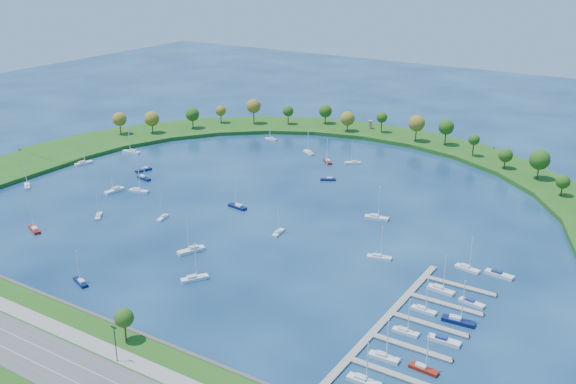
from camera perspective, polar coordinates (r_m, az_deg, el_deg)
The scene contains 39 objects.
ground at distance 272.94m, azimuth -1.45°, elevation -0.90°, with size 700.00×700.00×0.00m, color #081F45.
south_shoreline at distance 194.03m, azimuth -22.51°, elevation -11.93°, with size 420.00×43.10×11.60m.
breakwater at distance 335.34m, azimuth -3.42°, elevation 3.42°, with size 286.74×247.64×2.00m.
breakwater_trees at distance 348.61m, azimuth 4.36°, elevation 5.68°, with size 241.87×87.50×14.52m.
harbor_tower at distance 377.32m, azimuth 7.11°, elevation 5.81°, with size 2.60×2.60×4.78m.
dock_system at distance 188.62m, azimuth 10.13°, elevation -11.74°, with size 24.28×82.00×1.60m.
moored_boat_0 at distance 243.36m, azimuth -0.85°, elevation -3.46°, with size 3.10×7.47×10.65m.
moored_boat_1 at distance 213.38m, azimuth -8.10°, elevation -7.34°, with size 6.80×8.73×12.92m.
moored_boat_2 at distance 231.94m, azimuth -8.35°, elevation -4.94°, with size 6.52×9.99×14.32m.
moored_boat_3 at distance 293.76m, azimuth -14.77°, elevation 0.19°, with size 3.53×9.41×13.51m.
moored_boat_4 at distance 298.48m, azimuth 3.49°, elevation 1.17°, with size 6.98×5.22×10.23m.
moored_boat_5 at distance 261.01m, azimuth -10.79°, elevation -2.12°, with size 3.17×6.81×9.66m.
moored_boat_6 at distance 346.42m, azimuth -13.36°, elevation 3.45°, with size 9.78×4.32×13.90m.
moored_boat_7 at distance 267.42m, azimuth -4.39°, elevation -1.21°, with size 8.86×3.53×12.67m.
moored_boat_8 at distance 311.53m, azimuth -21.62°, elevation 0.55°, with size 7.55×6.24×11.36m.
moored_boat_9 at distance 323.01m, azimuth 3.43°, elevation 2.72°, with size 7.51×7.30×12.03m.
moored_boat_10 at distance 219.37m, azimuth -17.49°, elevation -7.35°, with size 7.89×4.64×11.20m.
moored_boat_11 at distance 263.44m, azimuth -21.08°, elevation -2.97°, with size 8.72×5.38×12.42m.
moored_boat_12 at distance 317.60m, azimuth -12.38°, elevation 1.94°, with size 4.35×8.13×11.51m.
moored_boat_13 at distance 258.32m, azimuth 7.65°, elevation -2.15°, with size 9.63×4.61×13.65m.
moored_boat_14 at distance 360.22m, azimuth -1.49°, elevation 4.65°, with size 6.94×2.20×10.10m.
moored_boat_15 at distance 336.60m, azimuth 1.80°, elevation 3.49°, with size 8.14×6.00×11.90m.
moored_boat_16 at distance 306.51m, azimuth -12.36°, elevation 1.25°, with size 8.17×3.76×11.60m.
moored_boat_17 at distance 226.90m, azimuth 7.88°, elevation -5.54°, with size 8.61×4.65×12.19m.
moored_boat_18 at distance 334.76m, azimuth -17.27°, elevation 2.45°, with size 4.59×9.07×12.84m.
moored_boat_19 at distance 322.17m, azimuth 5.64°, elevation 2.60°, with size 7.53×6.28×11.35m.
moored_boat_20 at distance 268.31m, azimuth -16.06°, elevation -1.94°, with size 5.99×6.74×10.39m.
moored_boat_21 at distance 290.82m, azimuth -12.80°, elevation 0.16°, with size 9.10×4.66×12.88m.
docked_boat_0 at distance 167.93m, azimuth 6.55°, elevation -15.83°, with size 8.64×2.42×12.71m.
docked_boat_2 at distance 176.67m, azimuth 8.28°, elevation -13.86°, with size 8.25×2.67×11.99m.
docked_boat_3 at distance 174.27m, azimuth 11.64°, elevation -14.66°, with size 7.79×2.66×11.25m.
docked_boat_4 at distance 187.69m, azimuth 10.12°, elevation -11.72°, with size 7.48×2.31×10.91m.
docked_boat_5 at distance 186.17m, azimuth 13.32°, elevation -12.36°, with size 8.96×2.83×1.81m.
docked_boat_6 at distance 198.58m, azimuth 11.66°, elevation -9.89°, with size 7.62×2.42×11.08m.
docked_boat_7 at distance 195.40m, azimuth 14.50°, elevation -10.66°, with size 9.49×3.25×13.73m.
docked_boat_8 at distance 210.20m, azimuth 13.06°, elevation -8.16°, with size 8.96×3.50×12.82m.
docked_boat_9 at distance 205.76m, azimuth 15.59°, elevation -9.19°, with size 8.16×3.47×1.61m.
docked_boat_10 at distance 225.21m, azimuth 15.25°, elevation -6.33°, with size 8.58×3.63×12.22m.
docked_boat_11 at distance 224.37m, azimuth 17.78°, elevation -6.79°, with size 9.43×3.64×1.87m.
Camera 1 is at (141.63, -210.53, 100.59)m, focal length 41.12 mm.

